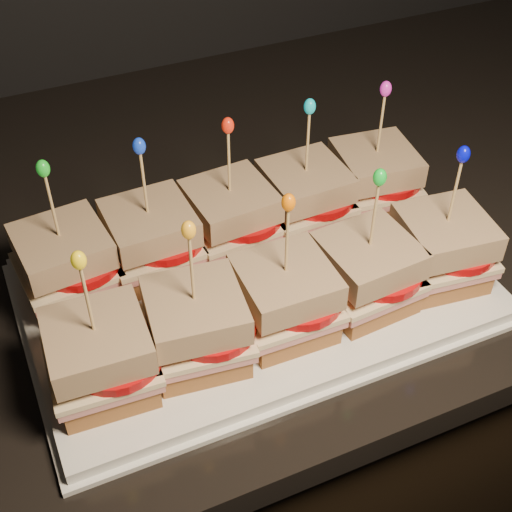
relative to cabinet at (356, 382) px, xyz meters
name	(u,v)px	position (x,y,z in m)	size (l,w,h in m)	color
cabinet	(356,382)	(0.00, 0.00, 0.00)	(2.52, 0.70, 0.88)	black
granite_slab	(389,165)	(0.00, 0.00, 0.46)	(2.56, 0.74, 0.03)	black
platter	(256,290)	(-0.27, -0.17, 0.48)	(0.45, 0.28, 0.02)	silver
platter_rim	(256,294)	(-0.27, -0.17, 0.48)	(0.46, 0.29, 0.01)	silver
sandwich_0_bread_bot	(71,283)	(-0.44, -0.10, 0.50)	(0.08, 0.08, 0.02)	brown
sandwich_0_ham	(68,272)	(-0.44, -0.10, 0.52)	(0.09, 0.09, 0.01)	#C07167
sandwich_0_cheese	(67,266)	(-0.44, -0.10, 0.53)	(0.09, 0.09, 0.01)	beige
sandwich_0_tomato	(79,261)	(-0.43, -0.11, 0.53)	(0.08, 0.08, 0.01)	#AD080A
sandwich_0_bread_top	(62,246)	(-0.44, -0.10, 0.55)	(0.08, 0.08, 0.03)	#5C2C11
sandwich_0_pick	(53,210)	(-0.44, -0.10, 0.60)	(0.00, 0.00, 0.09)	tan
sandwich_0_frill	(43,168)	(-0.44, -0.10, 0.64)	(0.01, 0.01, 0.02)	green
sandwich_1_bread_bot	(154,259)	(-0.35, -0.10, 0.50)	(0.08, 0.08, 0.02)	brown
sandwich_1_ham	(152,248)	(-0.35, -0.10, 0.52)	(0.09, 0.09, 0.01)	#C07167
sandwich_1_cheese	(152,243)	(-0.35, -0.10, 0.53)	(0.09, 0.09, 0.01)	beige
sandwich_1_tomato	(164,237)	(-0.34, -0.11, 0.53)	(0.08, 0.08, 0.01)	#AD080A
sandwich_1_bread_top	(149,223)	(-0.35, -0.10, 0.55)	(0.08, 0.08, 0.03)	#5C2C11
sandwich_1_pick	(144,187)	(-0.35, -0.10, 0.60)	(0.00, 0.00, 0.09)	tan
sandwich_1_frill	(139,146)	(-0.35, -0.10, 0.64)	(0.01, 0.01, 0.02)	blue
sandwich_2_bread_bot	(231,237)	(-0.27, -0.10, 0.50)	(0.08, 0.08, 0.02)	brown
sandwich_2_ham	(231,226)	(-0.27, -0.10, 0.52)	(0.09, 0.09, 0.01)	#C07167
sandwich_2_cheese	(231,221)	(-0.27, -0.10, 0.53)	(0.09, 0.09, 0.01)	beige
sandwich_2_tomato	(243,216)	(-0.25, -0.11, 0.53)	(0.08, 0.08, 0.01)	#AD080A
sandwich_2_bread_top	(230,201)	(-0.27, -0.10, 0.55)	(0.08, 0.08, 0.03)	#5C2C11
sandwich_2_pick	(229,165)	(-0.27, -0.10, 0.60)	(0.00, 0.00, 0.09)	tan
sandwich_2_frill	(228,126)	(-0.27, -0.10, 0.64)	(0.01, 0.01, 0.02)	red
sandwich_3_bread_bot	(304,216)	(-0.18, -0.10, 0.50)	(0.08, 0.08, 0.02)	brown
sandwich_3_ham	(304,206)	(-0.18, -0.10, 0.52)	(0.09, 0.09, 0.01)	#C07167
sandwich_3_cheese	(304,200)	(-0.18, -0.10, 0.53)	(0.09, 0.09, 0.01)	beige
sandwich_3_tomato	(317,195)	(-0.17, -0.11, 0.53)	(0.08, 0.08, 0.01)	#AD080A
sandwich_3_bread_top	(306,181)	(-0.18, -0.10, 0.55)	(0.08, 0.08, 0.03)	#5C2C11
sandwich_3_pick	(308,146)	(-0.18, -0.10, 0.60)	(0.00, 0.00, 0.09)	tan
sandwich_3_frill	(310,106)	(-0.18, -0.10, 0.64)	(0.01, 0.01, 0.02)	#0BB2C8
sandwich_4_bread_bot	(371,197)	(-0.09, -0.10, 0.50)	(0.08, 0.08, 0.02)	brown
sandwich_4_ham	(373,186)	(-0.09, -0.10, 0.52)	(0.09, 0.09, 0.01)	#C07167
sandwich_4_cheese	(373,181)	(-0.09, -0.10, 0.53)	(0.09, 0.09, 0.01)	beige
sandwich_4_tomato	(386,176)	(-0.08, -0.11, 0.53)	(0.08, 0.08, 0.01)	#AD080A
sandwich_4_bread_top	(376,162)	(-0.09, -0.10, 0.55)	(0.08, 0.08, 0.03)	#5C2C11
sandwich_4_pick	(381,127)	(-0.09, -0.10, 0.60)	(0.00, 0.00, 0.09)	tan
sandwich_4_frill	(386,89)	(-0.09, -0.10, 0.64)	(0.01, 0.01, 0.02)	#D425B9
sandwich_5_bread_bot	(105,377)	(-0.44, -0.23, 0.50)	(0.08, 0.08, 0.02)	brown
sandwich_5_ham	(102,366)	(-0.44, -0.23, 0.52)	(0.09, 0.09, 0.01)	#C07167
sandwich_5_cheese	(101,361)	(-0.44, -0.23, 0.53)	(0.09, 0.09, 0.01)	beige
sandwich_5_tomato	(116,356)	(-0.43, -0.24, 0.53)	(0.08, 0.08, 0.01)	#AD080A
sandwich_5_bread_top	(97,340)	(-0.44, -0.23, 0.55)	(0.08, 0.08, 0.03)	#5C2C11
sandwich_5_pick	(88,303)	(-0.44, -0.23, 0.60)	(0.00, 0.00, 0.09)	tan
sandwich_5_frill	(79,260)	(-0.44, -0.23, 0.64)	(0.01, 0.01, 0.02)	yellow
sandwich_6_bread_bot	(198,347)	(-0.35, -0.23, 0.50)	(0.08, 0.08, 0.02)	brown
sandwich_6_ham	(197,335)	(-0.35, -0.23, 0.52)	(0.09, 0.09, 0.01)	#C07167
sandwich_6_cheese	(197,330)	(-0.35, -0.23, 0.53)	(0.09, 0.09, 0.01)	beige
sandwich_6_tomato	(211,325)	(-0.34, -0.24, 0.53)	(0.08, 0.08, 0.01)	#AD080A
sandwich_6_bread_top	(195,310)	(-0.35, -0.23, 0.55)	(0.08, 0.08, 0.03)	#5C2C11
sandwich_6_pick	(192,272)	(-0.35, -0.23, 0.60)	(0.00, 0.00, 0.09)	tan
sandwich_6_frill	(189,230)	(-0.35, -0.23, 0.64)	(0.01, 0.01, 0.02)	orange
sandwich_7_bread_bot	(284,318)	(-0.27, -0.23, 0.50)	(0.08, 0.08, 0.02)	brown
sandwich_7_ham	(284,307)	(-0.27, -0.23, 0.52)	(0.09, 0.09, 0.01)	#C07167
sandwich_7_cheese	(285,302)	(-0.27, -0.23, 0.53)	(0.09, 0.09, 0.01)	beige
sandwich_7_tomato	(300,296)	(-0.25, -0.24, 0.53)	(0.08, 0.08, 0.01)	#AD080A
sandwich_7_bread_top	(285,281)	(-0.27, -0.23, 0.55)	(0.08, 0.08, 0.03)	#5C2C11
sandwich_7_pick	(287,244)	(-0.27, -0.23, 0.60)	(0.00, 0.00, 0.09)	tan
sandwich_7_frill	(288,203)	(-0.27, -0.23, 0.64)	(0.01, 0.01, 0.02)	orange
sandwich_8_bread_bot	(364,292)	(-0.18, -0.23, 0.50)	(0.08, 0.08, 0.02)	brown
sandwich_8_ham	(365,281)	(-0.18, -0.23, 0.52)	(0.09, 0.09, 0.01)	#C07167
sandwich_8_cheese	(366,276)	(-0.18, -0.23, 0.53)	(0.09, 0.09, 0.01)	beige
sandwich_8_tomato	(381,270)	(-0.17, -0.24, 0.53)	(0.08, 0.08, 0.01)	#AD080A
sandwich_8_bread_top	(369,255)	(-0.18, -0.23, 0.55)	(0.08, 0.08, 0.03)	#5C2C11
sandwich_8_pick	(374,219)	(-0.18, -0.23, 0.60)	(0.00, 0.00, 0.09)	tan
sandwich_8_frill	(380,177)	(-0.18, -0.23, 0.64)	(0.01, 0.01, 0.02)	green
sandwich_9_bread_bot	(437,268)	(-0.09, -0.23, 0.50)	(0.08, 0.08, 0.02)	brown
sandwich_9_ham	(440,257)	(-0.09, -0.23, 0.52)	(0.09, 0.09, 0.01)	#C07167
sandwich_9_cheese	(441,251)	(-0.09, -0.23, 0.53)	(0.09, 0.09, 0.01)	beige
sandwich_9_tomato	(456,246)	(-0.08, -0.24, 0.53)	(0.08, 0.08, 0.01)	#AD080A
sandwich_9_bread_top	(446,231)	(-0.09, -0.23, 0.55)	(0.08, 0.08, 0.03)	#5C2C11
sandwich_9_pick	(454,195)	(-0.09, -0.23, 0.60)	(0.00, 0.00, 0.09)	tan
sandwich_9_frill	(463,154)	(-0.09, -0.23, 0.64)	(0.01, 0.01, 0.02)	#0407DA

